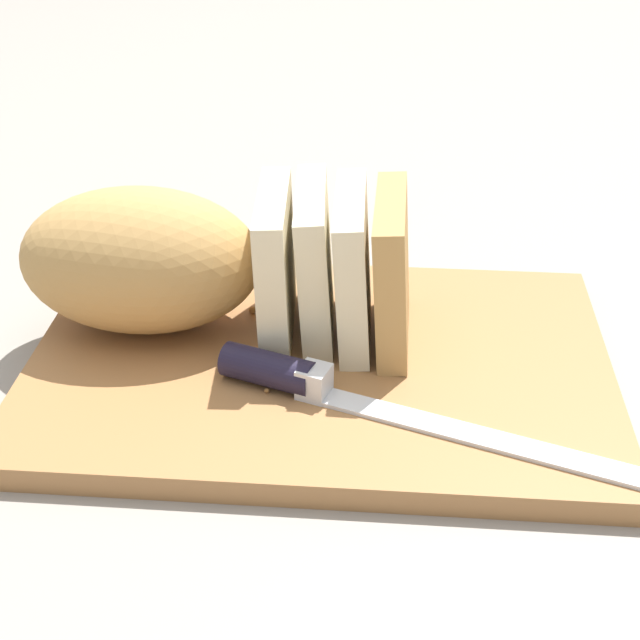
# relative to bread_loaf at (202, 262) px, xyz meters

# --- Properties ---
(ground_plane) EXTENTS (3.00, 3.00, 0.00)m
(ground_plane) POSITION_rel_bread_loaf_xyz_m (0.09, -0.03, -0.07)
(ground_plane) COLOR gray
(cutting_board) EXTENTS (0.42, 0.28, 0.02)m
(cutting_board) POSITION_rel_bread_loaf_xyz_m (0.09, -0.03, -0.06)
(cutting_board) COLOR #9E6B3D
(cutting_board) RESTS_ON ground_plane
(bread_loaf) EXTENTS (0.29, 0.12, 0.11)m
(bread_loaf) POSITION_rel_bread_loaf_xyz_m (0.00, 0.00, 0.00)
(bread_loaf) COLOR tan
(bread_loaf) RESTS_ON cutting_board
(bread_knife) EXTENTS (0.28, 0.12, 0.02)m
(bread_knife) POSITION_rel_bread_loaf_xyz_m (0.09, -0.08, -0.04)
(bread_knife) COLOR silver
(bread_knife) RESTS_ON cutting_board
(crumb_near_knife) EXTENTS (0.00, 0.00, 0.00)m
(crumb_near_knife) POSITION_rel_bread_loaf_xyz_m (0.06, -0.08, -0.05)
(crumb_near_knife) COLOR #996633
(crumb_near_knife) RESTS_ON cutting_board
(crumb_near_loaf) EXTENTS (0.01, 0.01, 0.01)m
(crumb_near_loaf) POSITION_rel_bread_loaf_xyz_m (0.03, 0.02, -0.05)
(crumb_near_loaf) COLOR #996633
(crumb_near_loaf) RESTS_ON cutting_board
(crumb_stray_left) EXTENTS (0.01, 0.01, 0.01)m
(crumb_stray_left) POSITION_rel_bread_loaf_xyz_m (0.11, -0.00, -0.05)
(crumb_stray_left) COLOR #996633
(crumb_stray_left) RESTS_ON cutting_board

